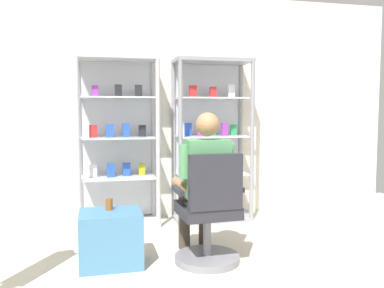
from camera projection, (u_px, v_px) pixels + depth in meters
The scene contains 7 objects.
back_wall at pixel (162, 107), 4.95m from camera, with size 6.00×0.10×2.70m, color silver.
display_cabinet_left at pixel (118, 141), 4.62m from camera, with size 0.90×0.45×1.90m.
display_cabinet_right at pixel (211, 139), 4.87m from camera, with size 0.90×0.45×1.90m.
office_chair at pixel (209, 219), 3.43m from camera, with size 0.57×0.56×0.96m.
seated_shopkeeper at pixel (204, 178), 3.56m from camera, with size 0.50×0.58×1.29m.
storage_crate at pixel (111, 238), 3.42m from camera, with size 0.51×0.42×0.46m, color teal.
tea_glass at pixel (109, 204), 3.47m from camera, with size 0.06×0.06×0.10m, color brown.
Camera 1 is at (-0.78, -1.92, 1.31)m, focal length 38.03 mm.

